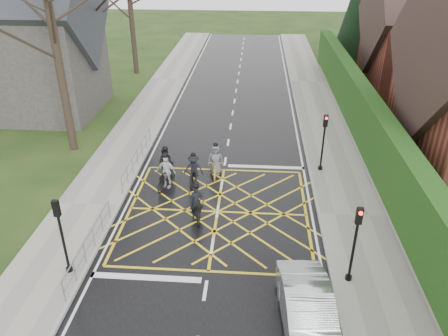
# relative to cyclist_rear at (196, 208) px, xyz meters

# --- Properties ---
(ground) EXTENTS (120.00, 120.00, 0.00)m
(ground) POSITION_rel_cyclist_rear_xyz_m (0.87, 0.59, -0.57)
(ground) COLOR black
(ground) RESTS_ON ground
(road) EXTENTS (9.00, 80.00, 0.01)m
(road) POSITION_rel_cyclist_rear_xyz_m (0.87, 0.59, -0.56)
(road) COLOR black
(road) RESTS_ON ground
(sidewalk_right) EXTENTS (3.00, 80.00, 0.15)m
(sidewalk_right) POSITION_rel_cyclist_rear_xyz_m (6.87, 0.59, -0.49)
(sidewalk_right) COLOR gray
(sidewalk_right) RESTS_ON ground
(sidewalk_left) EXTENTS (3.00, 80.00, 0.15)m
(sidewalk_left) POSITION_rel_cyclist_rear_xyz_m (-5.13, 0.59, -0.49)
(sidewalk_left) COLOR gray
(sidewalk_left) RESTS_ON ground
(stone_wall) EXTENTS (0.50, 38.00, 0.70)m
(stone_wall) POSITION_rel_cyclist_rear_xyz_m (8.62, 6.59, -0.22)
(stone_wall) COLOR slate
(stone_wall) RESTS_ON ground
(hedge) EXTENTS (0.90, 38.00, 2.80)m
(hedge) POSITION_rel_cyclist_rear_xyz_m (8.62, 6.59, 1.53)
(hedge) COLOR black
(hedge) RESTS_ON stone_wall
(house_far) EXTENTS (9.80, 8.80, 10.30)m
(house_far) POSITION_rel_cyclist_rear_xyz_m (15.63, 18.59, 3.79)
(house_far) COLOR maroon
(house_far) RESTS_ON ground
(conifer) EXTENTS (4.60, 4.60, 10.00)m
(conifer) POSITION_rel_cyclist_rear_xyz_m (11.62, 26.59, 4.42)
(conifer) COLOR black
(conifer) RESTS_ON ground
(church) EXTENTS (8.80, 7.80, 11.00)m
(church) POSITION_rel_cyclist_rear_xyz_m (-12.66, 12.59, 4.36)
(church) COLOR #2D2B28
(church) RESTS_ON ground
(tree_near) EXTENTS (9.24, 9.24, 11.44)m
(tree_near) POSITION_rel_cyclist_rear_xyz_m (-8.13, 6.59, 7.34)
(tree_near) COLOR black
(tree_near) RESTS_ON ground
(railing_south) EXTENTS (0.05, 5.04, 1.03)m
(railing_south) POSITION_rel_cyclist_rear_xyz_m (-3.78, -2.91, 0.21)
(railing_south) COLOR slate
(railing_south) RESTS_ON ground
(railing_north) EXTENTS (0.05, 6.04, 1.03)m
(railing_north) POSITION_rel_cyclist_rear_xyz_m (-3.78, 4.59, 0.22)
(railing_north) COLOR slate
(railing_north) RESTS_ON ground
(traffic_light_ne) EXTENTS (0.24, 0.31, 3.21)m
(traffic_light_ne) POSITION_rel_cyclist_rear_xyz_m (5.97, 4.78, 1.09)
(traffic_light_ne) COLOR black
(traffic_light_ne) RESTS_ON ground
(traffic_light_se) EXTENTS (0.24, 0.31, 3.21)m
(traffic_light_se) POSITION_rel_cyclist_rear_xyz_m (5.97, -3.62, 1.09)
(traffic_light_se) COLOR black
(traffic_light_se) RESTS_ON ground
(traffic_light_sw) EXTENTS (0.24, 0.31, 3.21)m
(traffic_light_sw) POSITION_rel_cyclist_rear_xyz_m (-4.23, -3.91, 1.09)
(traffic_light_sw) COLOR black
(traffic_light_sw) RESTS_ON ground
(cyclist_rear) EXTENTS (1.09, 1.91, 1.76)m
(cyclist_rear) POSITION_rel_cyclist_rear_xyz_m (0.00, 0.00, 0.00)
(cyclist_rear) COLOR black
(cyclist_rear) RESTS_ON ground
(cyclist_back) EXTENTS (0.89, 1.91, 1.88)m
(cyclist_back) POSITION_rel_cyclist_rear_xyz_m (-1.98, 3.35, 0.14)
(cyclist_back) COLOR black
(cyclist_back) RESTS_ON ground
(cyclist_mid) EXTENTS (1.04, 1.78, 1.71)m
(cyclist_mid) POSITION_rel_cyclist_rear_xyz_m (-0.54, 3.10, 0.05)
(cyclist_mid) COLOR black
(cyclist_mid) RESTS_ON ground
(cyclist_front) EXTENTS (1.08, 1.92, 1.86)m
(cyclist_front) POSITION_rel_cyclist_rear_xyz_m (-1.83, 2.60, 0.11)
(cyclist_front) COLOR black
(cyclist_front) RESTS_ON ground
(cyclist_lead) EXTENTS (0.83, 1.88, 1.80)m
(cyclist_lead) POSITION_rel_cyclist_rear_xyz_m (0.47, 4.10, 0.05)
(cyclist_lead) COLOR gold
(cyclist_lead) RESTS_ON ground
(car) EXTENTS (1.90, 4.50, 1.44)m
(car) POSITION_rel_cyclist_rear_xyz_m (4.27, -5.88, 0.15)
(car) COLOR #B7BBBF
(car) RESTS_ON ground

